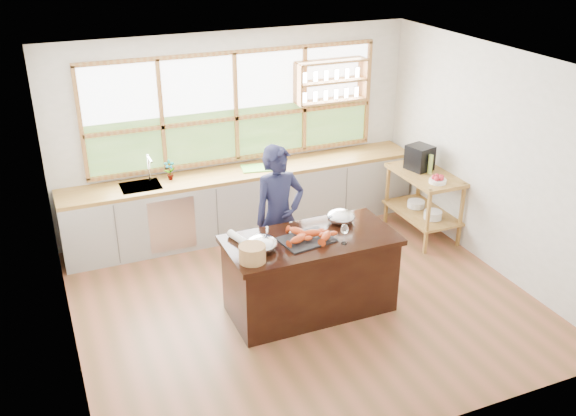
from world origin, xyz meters
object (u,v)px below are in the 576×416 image
wicker_basket (252,254)px  espresso_machine (420,158)px  island (310,274)px  cook (279,217)px

wicker_basket → espresso_machine: bearing=27.0°
island → espresso_machine: (2.19, 1.27, 0.61)m
island → wicker_basket: (-0.75, -0.23, 0.53)m
cook → wicker_basket: (-0.65, -0.91, 0.12)m
espresso_machine → wicker_basket: 3.30m
cook → espresso_machine: cook is taller
island → wicker_basket: 0.95m
wicker_basket → island: bearing=17.1°
espresso_machine → wicker_basket: espresso_machine is taller
espresso_machine → wicker_basket: bearing=-167.5°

